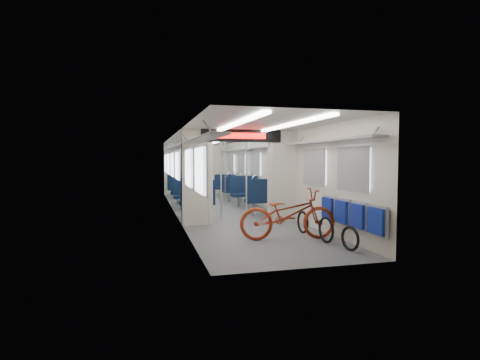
{
  "coord_description": "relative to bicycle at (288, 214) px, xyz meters",
  "views": [
    {
      "loc": [
        -2.31,
        -10.93,
        1.58
      ],
      "look_at": [
        0.0,
        -1.93,
        1.06
      ],
      "focal_mm": 28.0,
      "sensor_mm": 36.0,
      "label": 1
    }
  ],
  "objects": [
    {
      "name": "carriage",
      "position": [
        -0.41,
        3.84,
        1.0
      ],
      "size": [
        12.0,
        12.02,
        2.31
      ],
      "color": "#515456",
      "rests_on": "ground"
    },
    {
      "name": "bicycle",
      "position": [
        0.0,
        0.0,
        0.0
      ],
      "size": [
        1.97,
        0.88,
        1.0
      ],
      "primitive_type": "imported",
      "rotation": [
        0.0,
        0.0,
        1.45
      ],
      "color": "maroon",
      "rests_on": "ground"
    },
    {
      "name": "flip_bench",
      "position": [
        0.94,
        -0.72,
        0.08
      ],
      "size": [
        0.12,
        2.09,
        0.5
      ],
      "color": "gray",
      "rests_on": "carriage"
    },
    {
      "name": "bike_hoop_a",
      "position": [
        0.69,
        -1.14,
        -0.31
      ],
      "size": [
        0.13,
        0.44,
        0.44
      ],
      "primitive_type": "torus",
      "rotation": [
        1.57,
        0.0,
        1.77
      ],
      "color": "black",
      "rests_on": "ground"
    },
    {
      "name": "bike_hoop_b",
      "position": [
        0.58,
        -0.47,
        -0.27
      ],
      "size": [
        0.09,
        0.51,
        0.5
      ],
      "primitive_type": "torus",
      "rotation": [
        1.57,
        0.0,
        1.66
      ],
      "color": "black",
      "rests_on": "ground"
    },
    {
      "name": "bike_hoop_c",
      "position": [
        0.54,
        0.49,
        -0.29
      ],
      "size": [
        0.08,
        0.48,
        0.48
      ],
      "primitive_type": "torus",
      "rotation": [
        1.57,
        0.0,
        1.62
      ],
      "color": "black",
      "rests_on": "ground"
    },
    {
      "name": "seat_bay_near_left",
      "position": [
        -1.35,
        4.11,
        0.06
      ],
      "size": [
        0.94,
        2.2,
        1.14
      ],
      "color": "#0B1934",
      "rests_on": "ground"
    },
    {
      "name": "seat_bay_near_right",
      "position": [
        0.52,
        4.18,
        0.06
      ],
      "size": [
        0.94,
        2.22,
        1.15
      ],
      "color": "#0B1934",
      "rests_on": "ground"
    },
    {
      "name": "seat_bay_far_left",
      "position": [
        -1.35,
        7.3,
        0.07
      ],
      "size": [
        0.96,
        2.3,
        1.17
      ],
      "color": "#0B1934",
      "rests_on": "ground"
    },
    {
      "name": "seat_bay_far_right",
      "position": [
        0.52,
        7.38,
        0.02
      ],
      "size": [
        0.88,
        1.94,
        1.06
      ],
      "color": "#0B1934",
      "rests_on": "ground"
    },
    {
      "name": "stanchion_near_left",
      "position": [
        -0.8,
        2.64,
        0.65
      ],
      "size": [
        0.04,
        0.04,
        2.3
      ],
      "primitive_type": "cylinder",
      "color": "silver",
      "rests_on": "ground"
    },
    {
      "name": "stanchion_near_right",
      "position": [
        -0.1,
        2.71,
        0.65
      ],
      "size": [
        0.04,
        0.04,
        2.3
      ],
      "primitive_type": "cylinder",
      "color": "silver",
      "rests_on": "ground"
    },
    {
      "name": "stanchion_far_left",
      "position": [
        -0.66,
        5.71,
        0.65
      ],
      "size": [
        0.04,
        0.04,
        2.3
      ],
      "primitive_type": "cylinder",
      "color": "silver",
      "rests_on": "ground"
    },
    {
      "name": "stanchion_far_right",
      "position": [
        -0.05,
        5.62,
        0.65
      ],
      "size": [
        0.04,
        0.04,
        2.3
      ],
      "primitive_type": "cylinder",
      "color": "silver",
      "rests_on": "ground"
    }
  ]
}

